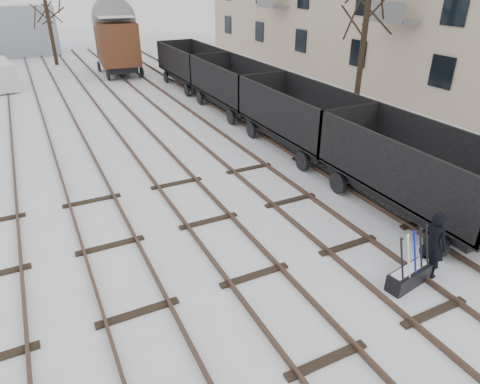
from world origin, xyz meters
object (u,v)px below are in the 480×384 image
at_px(ground_frame, 409,275).
at_px(worker, 433,244).
at_px(freight_wagon_a, 413,183).
at_px(box_van_wagon, 116,40).

bearing_deg(ground_frame, worker, -1.77).
xyz_separation_m(freight_wagon_a, box_van_wagon, (-3.48, 25.59, 1.46)).
height_order(ground_frame, box_van_wagon, box_van_wagon).
height_order(worker, box_van_wagon, box_van_wagon).
distance_m(ground_frame, freight_wagon_a, 3.92).
bearing_deg(box_van_wagon, freight_wagon_a, -76.60).
relative_size(worker, freight_wagon_a, 0.28).
relative_size(ground_frame, box_van_wagon, 0.26).
xyz_separation_m(ground_frame, worker, (0.75, 0.10, 0.63)).
bearing_deg(worker, freight_wagon_a, -50.72).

